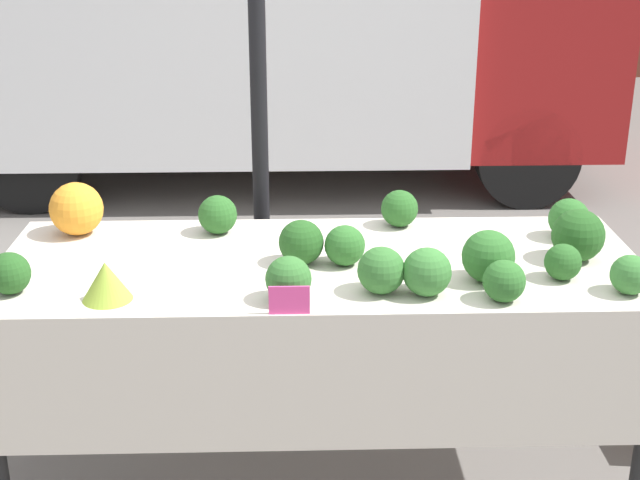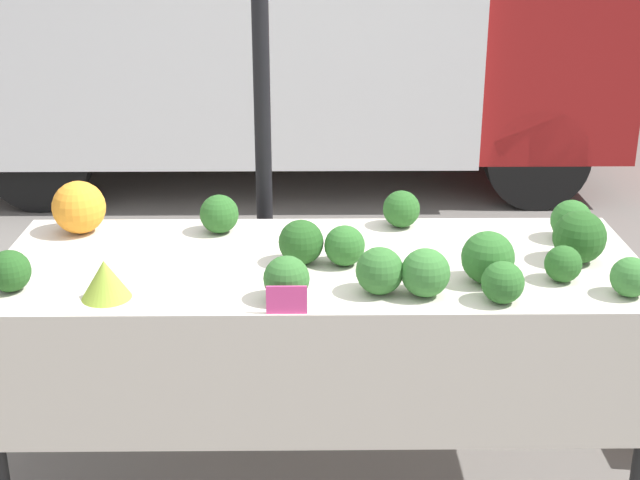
# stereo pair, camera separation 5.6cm
# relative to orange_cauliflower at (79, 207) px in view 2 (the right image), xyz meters

# --- Properties ---
(ground_plane) EXTENTS (40.00, 40.00, 0.00)m
(ground_plane) POSITION_rel_orange_cauliflower_xyz_m (0.93, -0.30, -0.95)
(ground_plane) COLOR slate
(tent_pole) EXTENTS (0.07, 0.07, 2.28)m
(tent_pole) POSITION_rel_orange_cauliflower_xyz_m (0.70, 0.39, 0.19)
(tent_pole) COLOR black
(tent_pole) RESTS_ON ground_plane
(market_table) EXTENTS (2.31, 0.90, 0.85)m
(market_table) POSITION_rel_orange_cauliflower_xyz_m (0.93, -0.37, -0.20)
(market_table) COLOR beige
(market_table) RESTS_ON ground_plane
(orange_cauliflower) EXTENTS (0.21, 0.21, 0.21)m
(orange_cauliflower) POSITION_rel_orange_cauliflower_xyz_m (0.00, 0.00, 0.00)
(orange_cauliflower) COLOR orange
(orange_cauliflower) RESTS_ON market_table
(romanesco_head) EXTENTS (0.16, 0.16, 0.13)m
(romanesco_head) POSITION_rel_orange_cauliflower_xyz_m (0.23, -0.61, -0.04)
(romanesco_head) COLOR #93B238
(romanesco_head) RESTS_ON market_table
(broccoli_head_0) EXTENTS (0.16, 0.16, 0.16)m
(broccoli_head_0) POSITION_rel_orange_cauliflower_xyz_m (1.12, -0.58, -0.02)
(broccoli_head_0) COLOR #336B2D
(broccoli_head_0) RESTS_ON market_table
(broccoli_head_1) EXTENTS (0.15, 0.15, 0.15)m
(broccoli_head_1) POSITION_rel_orange_cauliflower_xyz_m (1.25, 0.05, -0.03)
(broccoli_head_1) COLOR #285B23
(broccoli_head_1) RESTS_ON market_table
(broccoli_head_2) EXTENTS (0.15, 0.15, 0.15)m
(broccoli_head_2) POSITION_rel_orange_cauliflower_xyz_m (0.54, -0.01, -0.03)
(broccoli_head_2) COLOR #285B23
(broccoli_head_2) RESTS_ON market_table
(broccoli_head_3) EXTENTS (0.19, 0.19, 0.19)m
(broccoli_head_3) POSITION_rel_orange_cauliflower_xyz_m (1.85, -0.32, -0.01)
(broccoli_head_3) COLOR #23511E
(broccoli_head_3) RESTS_ON market_table
(broccoli_head_4) EXTENTS (0.16, 0.16, 0.16)m
(broccoli_head_4) POSITION_rel_orange_cauliflower_xyz_m (1.27, -0.60, -0.02)
(broccoli_head_4) COLOR #387533
(broccoli_head_4) RESTS_ON market_table
(broccoli_head_5) EXTENTS (0.13, 0.13, 0.13)m
(broccoli_head_5) POSITION_rel_orange_cauliflower_xyz_m (1.94, -0.61, -0.04)
(broccoli_head_5) COLOR #387533
(broccoli_head_5) RESTS_ON market_table
(broccoli_head_6) EXTENTS (0.14, 0.14, 0.14)m
(broccoli_head_6) POSITION_rel_orange_cauliflower_xyz_m (1.51, -0.66, -0.03)
(broccoli_head_6) COLOR #2D6628
(broccoli_head_6) RESTS_ON market_table
(broccoli_head_7) EXTENTS (0.14, 0.14, 0.14)m
(broccoli_head_7) POSITION_rel_orange_cauliflower_xyz_m (-0.10, -0.55, -0.03)
(broccoli_head_7) COLOR #23511E
(broccoli_head_7) RESTS_ON market_table
(broccoli_head_8) EXTENTS (0.13, 0.13, 0.13)m
(broccoli_head_8) POSITION_rel_orange_cauliflower_xyz_m (1.75, -0.49, -0.04)
(broccoli_head_8) COLOR #285B23
(broccoli_head_8) RESTS_ON market_table
(broccoli_head_9) EXTENTS (0.18, 0.18, 0.18)m
(broccoli_head_9) POSITION_rel_orange_cauliflower_xyz_m (1.49, -0.50, -0.01)
(broccoli_head_9) COLOR #2D6628
(broccoli_head_9) RESTS_ON market_table
(broccoli_head_10) EXTENTS (0.16, 0.16, 0.16)m
(broccoli_head_10) POSITION_rel_orange_cauliflower_xyz_m (0.86, -0.32, -0.02)
(broccoli_head_10) COLOR #23511E
(broccoli_head_10) RESTS_ON market_table
(broccoli_head_11) EXTENTS (0.15, 0.15, 0.15)m
(broccoli_head_11) POSITION_rel_orange_cauliflower_xyz_m (0.82, -0.64, -0.03)
(broccoli_head_11) COLOR #336B2D
(broccoli_head_11) RESTS_ON market_table
(broccoli_head_12) EXTENTS (0.15, 0.15, 0.15)m
(broccoli_head_12) POSITION_rel_orange_cauliflower_xyz_m (1.02, -0.34, -0.03)
(broccoli_head_12) COLOR #2D6628
(broccoli_head_12) RESTS_ON market_table
(broccoli_head_13) EXTENTS (0.16, 0.16, 0.16)m
(broccoli_head_13) POSITION_rel_orange_cauliflower_xyz_m (1.88, -0.10, -0.02)
(broccoli_head_13) COLOR #2D6628
(broccoli_head_13) RESTS_ON market_table
(price_sign) EXTENTS (0.13, 0.01, 0.09)m
(price_sign) POSITION_rel_orange_cauliflower_xyz_m (0.82, -0.74, -0.06)
(price_sign) COLOR #EF4793
(price_sign) RESTS_ON market_table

